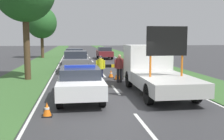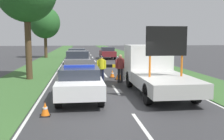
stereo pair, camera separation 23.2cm
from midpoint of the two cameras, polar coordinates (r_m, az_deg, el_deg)
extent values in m
plane|color=#333335|center=(10.74, 3.60, -7.31)|extent=(160.00, 160.00, 0.00)
cube|color=silver|center=(8.18, 7.29, -11.96)|extent=(0.12, 2.56, 0.01)
cube|color=silver|center=(13.49, 1.32, -4.32)|extent=(0.12, 2.56, 0.01)
cube|color=silver|center=(18.97, -1.20, -1.02)|extent=(0.12, 2.56, 0.01)
cube|color=silver|center=(24.50, -2.58, 0.80)|extent=(0.12, 2.56, 0.01)
cube|color=silver|center=(30.06, -3.45, 1.95)|extent=(0.12, 2.56, 0.01)
cube|color=silver|center=(35.63, -4.05, 2.73)|extent=(0.12, 2.56, 0.01)
cube|color=silver|center=(41.21, -4.49, 3.31)|extent=(0.12, 2.56, 0.01)
cube|color=silver|center=(46.80, -4.82, 3.75)|extent=(0.12, 2.56, 0.01)
cube|color=silver|center=(52.39, -5.09, 4.09)|extent=(0.12, 2.56, 0.01)
cube|color=silver|center=(26.58, -10.69, 1.17)|extent=(0.10, 62.81, 0.01)
cube|color=silver|center=(27.11, 4.63, 1.38)|extent=(0.10, 62.81, 0.01)
cube|color=#38602D|center=(30.53, -13.61, 1.86)|extent=(3.36, 120.00, 0.03)
cube|color=#38602D|center=(31.21, 6.39, 2.12)|extent=(3.36, 120.00, 0.03)
cube|color=white|center=(11.49, -6.49, -2.90)|extent=(1.86, 4.55, 0.58)
cube|color=#282D38|center=(11.27, -6.52, -0.49)|extent=(1.64, 2.09, 0.43)
cylinder|color=black|center=(12.94, -10.15, -3.16)|extent=(0.24, 0.79, 0.79)
cylinder|color=black|center=(12.96, -2.98, -3.04)|extent=(0.24, 0.79, 0.79)
cylinder|color=black|center=(10.18, -10.94, -5.94)|extent=(0.24, 0.79, 0.79)
cylinder|color=black|center=(10.20, -1.79, -5.79)|extent=(0.24, 0.79, 0.79)
cube|color=#1E38C6|center=(11.24, -6.54, 0.84)|extent=(1.30, 0.24, 0.10)
cube|color=#193399|center=(11.48, -6.49, -2.76)|extent=(1.87, 3.73, 0.10)
cube|color=black|center=(13.78, -6.62, -1.49)|extent=(1.02, 0.08, 0.35)
cube|color=white|center=(14.33, 8.24, 1.73)|extent=(2.24, 1.92, 1.84)
cube|color=#232833|center=(15.21, 7.32, 3.30)|extent=(1.91, 0.04, 0.81)
cube|color=#B2B2AD|center=(11.59, 12.12, -2.78)|extent=(2.24, 4.06, 0.56)
cylinder|color=#D16619|center=(11.27, 8.81, 0.78)|extent=(0.09, 0.09, 0.90)
cylinder|color=#D16619|center=(11.74, 15.47, 0.85)|extent=(0.09, 0.09, 0.90)
cube|color=black|center=(11.42, 12.35, 6.17)|extent=(1.77, 0.12, 1.25)
cylinder|color=black|center=(14.22, 4.27, -2.00)|extent=(0.24, 0.86, 0.86)
cylinder|color=black|center=(14.74, 11.93, -1.81)|extent=(0.24, 0.86, 0.86)
cylinder|color=black|center=(10.58, 8.39, -5.19)|extent=(0.24, 0.86, 0.86)
cylinder|color=black|center=(11.28, 18.27, -4.71)|extent=(0.24, 0.86, 0.86)
cylinder|color=black|center=(16.44, -5.83, -0.91)|extent=(0.07, 0.07, 0.80)
cylinder|color=black|center=(16.70, 3.04, -0.76)|extent=(0.07, 0.07, 0.80)
cube|color=yellow|center=(16.37, -6.03, 0.80)|extent=(0.54, 0.08, 0.19)
cube|color=black|center=(16.39, -4.16, 0.83)|extent=(0.54, 0.08, 0.19)
cube|color=yellow|center=(16.43, -2.29, 0.85)|extent=(0.54, 0.08, 0.19)
cube|color=black|center=(16.48, -0.43, 0.88)|extent=(0.54, 0.08, 0.19)
cube|color=yellow|center=(16.56, 1.41, 0.90)|extent=(0.54, 0.08, 0.19)
cube|color=black|center=(16.65, 3.24, 0.93)|extent=(0.54, 0.08, 0.19)
cylinder|color=#191E38|center=(15.90, -2.18, -1.17)|extent=(0.15, 0.15, 0.79)
cylinder|color=#191E38|center=(15.92, -1.60, -1.16)|extent=(0.15, 0.15, 0.79)
cylinder|color=yellow|center=(15.83, -1.90, 1.30)|extent=(0.36, 0.36, 0.59)
cylinder|color=yellow|center=(15.81, -2.71, 1.18)|extent=(0.12, 0.12, 0.50)
cylinder|color=yellow|center=(15.85, -1.09, 1.21)|extent=(0.12, 0.12, 0.50)
sphere|color=beige|center=(15.79, -1.91, 2.73)|extent=(0.20, 0.20, 0.20)
cylinder|color=#141933|center=(15.79, -1.91, 2.93)|extent=(0.23, 0.23, 0.05)
cylinder|color=#232326|center=(15.66, 1.92, -1.21)|extent=(0.16, 0.16, 0.83)
cylinder|color=#232326|center=(15.68, 2.54, -1.19)|extent=(0.16, 0.16, 0.83)
cylinder|color=maroon|center=(15.58, 2.24, 1.46)|extent=(0.38, 0.38, 0.63)
cylinder|color=maroon|center=(15.55, 1.38, 1.34)|extent=(0.13, 0.13, 0.53)
cylinder|color=maroon|center=(15.63, 3.10, 1.36)|extent=(0.13, 0.13, 0.53)
sphere|color=#A57A5B|center=(15.55, 2.25, 3.00)|extent=(0.22, 0.22, 0.22)
cube|color=black|center=(16.59, 7.78, -2.21)|extent=(0.48, 0.48, 0.03)
cone|color=orange|center=(16.54, 7.80, -1.07)|extent=(0.41, 0.41, 0.63)
cylinder|color=white|center=(16.53, 7.80, -0.96)|extent=(0.23, 0.23, 0.09)
cube|color=black|center=(17.49, -4.51, -1.69)|extent=(0.36, 0.36, 0.03)
cone|color=orange|center=(17.45, -4.52, -0.87)|extent=(0.31, 0.31, 0.48)
cylinder|color=white|center=(17.45, -4.52, -0.79)|extent=(0.17, 0.17, 0.07)
cube|color=black|center=(17.65, 0.44, -1.59)|extent=(0.37, 0.37, 0.03)
cone|color=orange|center=(17.61, 0.44, -0.76)|extent=(0.31, 0.31, 0.48)
cylinder|color=white|center=(17.61, 0.44, -0.68)|extent=(0.18, 0.18, 0.07)
cube|color=black|center=(9.34, -13.61, -9.61)|extent=(0.35, 0.35, 0.03)
cone|color=orange|center=(9.27, -13.65, -8.18)|extent=(0.29, 0.29, 0.45)
cylinder|color=white|center=(9.27, -13.66, -8.04)|extent=(0.17, 0.17, 0.06)
cube|color=black|center=(16.76, 1.85, -2.05)|extent=(0.45, 0.45, 0.03)
cone|color=orange|center=(16.71, 1.85, -1.01)|extent=(0.38, 0.38, 0.59)
cylinder|color=white|center=(16.71, 1.85, -0.91)|extent=(0.21, 0.21, 0.08)
cube|color=slate|center=(21.04, -7.18, 1.69)|extent=(1.93, 4.31, 0.71)
cube|color=#282D38|center=(20.86, -7.20, 3.39)|extent=(1.70, 1.98, 0.56)
cylinder|color=black|center=(22.42, -9.33, 1.07)|extent=(0.24, 0.73, 0.73)
cylinder|color=black|center=(22.42, -5.01, 1.13)|extent=(0.24, 0.73, 0.73)
cylinder|color=black|center=(19.76, -9.61, 0.27)|extent=(0.24, 0.73, 0.73)
cylinder|color=black|center=(19.76, -4.70, 0.34)|extent=(0.24, 0.73, 0.73)
cube|color=#B2B2B7|center=(27.20, -7.37, 2.79)|extent=(1.88, 4.21, 0.68)
cube|color=#282D38|center=(27.03, -7.39, 4.07)|extent=(1.65, 1.94, 0.55)
cylinder|color=black|center=(28.54, -9.00, 2.27)|extent=(0.24, 0.67, 0.67)
cylinder|color=black|center=(28.54, -5.71, 2.32)|extent=(0.24, 0.67, 0.67)
cylinder|color=black|center=(25.94, -9.17, 1.80)|extent=(0.24, 0.67, 0.67)
cylinder|color=black|center=(25.93, -5.55, 1.85)|extent=(0.24, 0.67, 0.67)
cube|color=maroon|center=(33.51, -0.79, 3.64)|extent=(1.79, 4.14, 0.65)
cube|color=#282D38|center=(33.35, -0.77, 4.60)|extent=(1.58, 1.90, 0.48)
cylinder|color=black|center=(34.72, -2.31, 3.21)|extent=(0.24, 0.70, 0.70)
cylinder|color=black|center=(34.89, 0.24, 3.23)|extent=(0.24, 0.70, 0.70)
cylinder|color=black|center=(32.17, -1.91, 2.91)|extent=(0.24, 0.70, 0.70)
cylinder|color=black|center=(32.36, 0.83, 2.94)|extent=(0.24, 0.70, 0.70)
cylinder|color=#4C3823|center=(17.37, -17.38, 4.84)|extent=(0.39, 0.39, 4.18)
cylinder|color=#4C3823|center=(35.87, -14.05, 5.09)|extent=(0.40, 0.40, 3.16)
ellipsoid|color=#235623|center=(35.91, -14.20, 9.96)|extent=(3.93, 3.93, 4.12)
camera|label=1|loc=(0.12, -89.48, 0.06)|focal=42.00mm
camera|label=2|loc=(0.12, 90.52, -0.06)|focal=42.00mm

